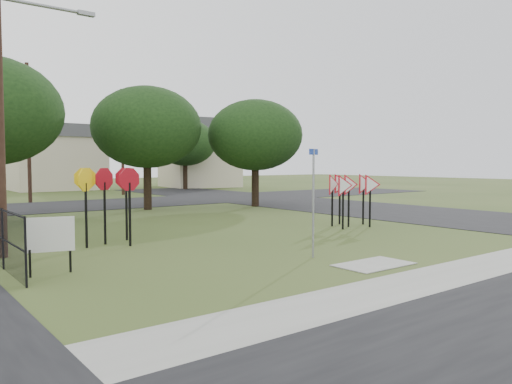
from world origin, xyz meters
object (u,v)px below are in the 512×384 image
at_px(stop_sign_cluster, 106,187).
at_px(info_board, 50,236).
at_px(street_name_sign, 313,196).
at_px(yield_sign_cluster, 350,187).

height_order(stop_sign_cluster, info_board, stop_sign_cluster).
distance_m(street_name_sign, info_board, 6.73).
bearing_deg(yield_sign_cluster, info_board, -171.84).
xyz_separation_m(stop_sign_cluster, yield_sign_cluster, (9.52, -1.74, -0.20)).
relative_size(street_name_sign, yield_sign_cluster, 1.06).
bearing_deg(yield_sign_cluster, stop_sign_cluster, 169.62).
bearing_deg(stop_sign_cluster, street_name_sign, -57.54).
height_order(street_name_sign, yield_sign_cluster, street_name_sign).
bearing_deg(stop_sign_cluster, info_board, -127.58).
height_order(street_name_sign, stop_sign_cluster, street_name_sign).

